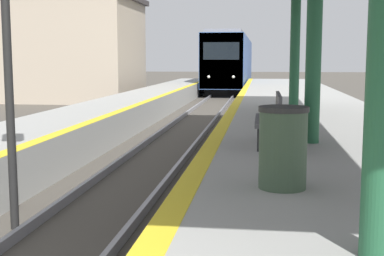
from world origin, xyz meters
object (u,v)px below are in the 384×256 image
Objects in this scene: train at (232,62)px; bench at (271,118)px; signal_near at (5,16)px; trash_bin at (283,147)px.

bench is at bearing -85.55° from train.
train is 5.33× the size of signal_near.
train is 23.52× the size of trash_bin.
trash_bin is (2.80, -38.08, -0.79)m from train.
signal_near reaches higher than bench.
trash_bin is 3.24m from bench.
train is at bearing 88.48° from signal_near.
train is 34.96m from bench.
bench is at bearing 34.02° from signal_near.
signal_near is (-0.99, -37.34, 0.84)m from train.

